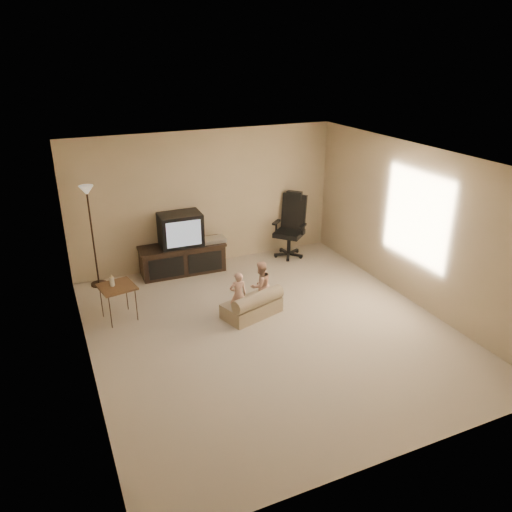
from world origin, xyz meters
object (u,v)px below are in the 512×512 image
Objects in this scene: tv_stand at (182,248)px; side_table at (116,287)px; floor_lamp at (90,214)px; office_chair at (290,233)px; toddler_left at (238,295)px; child_sofa at (253,305)px; toddler_right at (261,285)px.

side_table is (-1.37, -1.27, 0.07)m from tv_stand.
floor_lamp reaches higher than side_table.
floor_lamp reaches higher than office_chair.
floor_lamp reaches higher than tv_stand.
floor_lamp reaches higher than toddler_left.
tv_stand is 1.87m from side_table.
tv_stand is 1.71m from floor_lamp.
office_chair is 3.73m from side_table.
tv_stand is at bearing 42.92° from side_table.
tv_stand is 2.17m from office_chair.
office_chair is 2.62m from toddler_left.
toddler_right is at bearing 26.25° from child_sofa.
floor_lamp is 1.78× the size of child_sofa.
toddler_right is at bearing -158.03° from toddler_left.
office_chair reaches higher than side_table.
side_table is at bearing -14.28° from toddler_left.
side_table is at bearing 141.40° from child_sofa.
office_chair reaches higher than tv_stand.
side_table is 1.02× the size of toddler_left.
tv_stand is 0.89× the size of floor_lamp.
floor_lamp is (-3.67, 0.15, 0.84)m from office_chair.
floor_lamp reaches higher than child_sofa.
office_chair is 1.69× the size of side_table.
floor_lamp is at bearing -40.50° from toddler_left.
floor_lamp is at bearing 179.76° from tv_stand.
tv_stand is at bearing -2.23° from floor_lamp.
side_table is at bearing -29.11° from toddler_right.
office_chair is 2.25m from toddler_right.
tv_stand is 2.12× the size of side_table.
floor_lamp is 3.06m from toddler_right.
floor_lamp is (-0.13, 1.33, 0.76)m from side_table.
toddler_right reaches higher than toddler_left.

